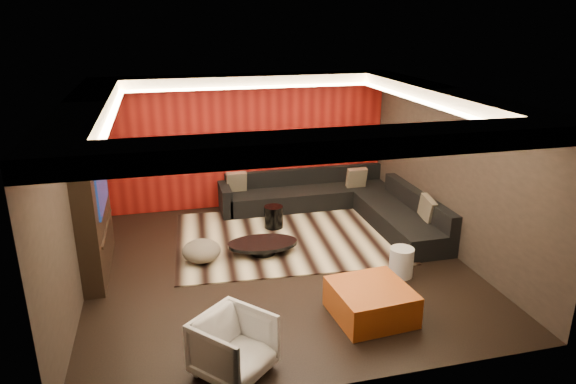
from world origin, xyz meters
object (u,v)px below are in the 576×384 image
object	(u,v)px
coffee_table	(263,247)
drum_stool	(274,217)
white_side_table	(401,262)
sectional_sofa	(341,203)
armchair	(234,346)
orange_ottoman	(371,302)

from	to	relation	value
coffee_table	drum_stool	bearing A→B (deg)	67.91
white_side_table	sectional_sofa	world-z (taller)	sectional_sofa
coffee_table	armchair	world-z (taller)	armchair
coffee_table	drum_stool	xyz separation A→B (m)	(0.43, 1.06, 0.11)
drum_stool	white_side_table	distance (m)	2.81
coffee_table	sectional_sofa	bearing A→B (deg)	35.90
orange_ottoman	drum_stool	bearing A→B (deg)	100.47
orange_ottoman	sectional_sofa	xyz separation A→B (m)	(0.87, 3.65, 0.04)
drum_stool	orange_ottoman	size ratio (longest dim) A/B	0.43
coffee_table	sectional_sofa	xyz separation A→B (m)	(1.91, 1.39, 0.14)
orange_ottoman	armchair	bearing A→B (deg)	-160.01
coffee_table	drum_stool	distance (m)	1.15
orange_ottoman	armchair	xyz separation A→B (m)	(-1.98, -0.72, 0.14)
drum_stool	coffee_table	bearing A→B (deg)	-112.09
sectional_sofa	orange_ottoman	bearing A→B (deg)	-103.43
drum_stool	sectional_sofa	world-z (taller)	sectional_sofa
armchair	sectional_sofa	distance (m)	5.21
sectional_sofa	white_side_table	bearing A→B (deg)	-88.98
coffee_table	sectional_sofa	world-z (taller)	sectional_sofa
armchair	coffee_table	bearing A→B (deg)	30.76
drum_stool	white_side_table	size ratio (longest dim) A/B	0.91
armchair	sectional_sofa	bearing A→B (deg)	15.05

